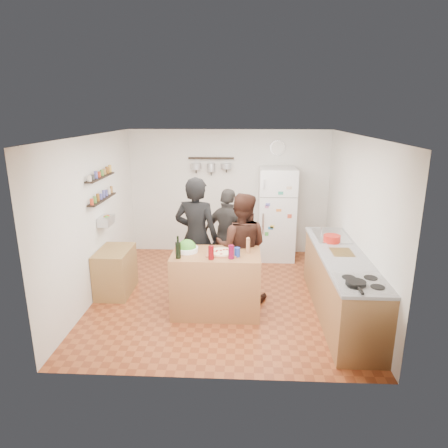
# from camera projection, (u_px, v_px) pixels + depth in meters

# --- Properties ---
(room_shell) EXTENTS (4.20, 4.20, 4.20)m
(room_shell) POSITION_uv_depth(u_px,v_px,m) (225.00, 213.00, 6.45)
(room_shell) COLOR brown
(room_shell) RESTS_ON ground
(prep_island) EXTENTS (1.25, 0.72, 0.91)m
(prep_island) POSITION_uv_depth(u_px,v_px,m) (216.00, 283.00, 5.75)
(prep_island) COLOR #935836
(prep_island) RESTS_ON floor
(pizza_board) EXTENTS (0.42, 0.34, 0.02)m
(pizza_board) POSITION_uv_depth(u_px,v_px,m) (222.00, 253.00, 5.60)
(pizza_board) COLOR brown
(pizza_board) RESTS_ON prep_island
(pizza) EXTENTS (0.34, 0.34, 0.02)m
(pizza) POSITION_uv_depth(u_px,v_px,m) (222.00, 252.00, 5.59)
(pizza) COLOR beige
(pizza) RESTS_ON pizza_board
(salad_bowl) EXTENTS (0.32, 0.32, 0.06)m
(salad_bowl) POSITION_uv_depth(u_px,v_px,m) (187.00, 249.00, 5.69)
(salad_bowl) COLOR white
(salad_bowl) RESTS_ON prep_island
(wine_bottle) EXTENTS (0.07, 0.07, 0.23)m
(wine_bottle) POSITION_uv_depth(u_px,v_px,m) (178.00, 250.00, 5.41)
(wine_bottle) COLOR black
(wine_bottle) RESTS_ON prep_island
(wine_glass_near) EXTENTS (0.08, 0.08, 0.19)m
(wine_glass_near) POSITION_uv_depth(u_px,v_px,m) (211.00, 253.00, 5.37)
(wine_glass_near) COLOR #5E080C
(wine_glass_near) RESTS_ON prep_island
(wine_glass_far) EXTENTS (0.08, 0.08, 0.19)m
(wine_glass_far) POSITION_uv_depth(u_px,v_px,m) (231.00, 252.00, 5.40)
(wine_glass_far) COLOR #5F0825
(wine_glass_far) RESTS_ON prep_island
(pepper_mill) EXTENTS (0.06, 0.06, 0.18)m
(pepper_mill) POSITION_uv_depth(u_px,v_px,m) (248.00, 246.00, 5.63)
(pepper_mill) COLOR #A26A44
(pepper_mill) RESTS_ON prep_island
(salt_canister) EXTENTS (0.08, 0.08, 0.13)m
(salt_canister) POSITION_uv_depth(u_px,v_px,m) (237.00, 252.00, 5.48)
(salt_canister) COLOR navy
(salt_canister) RESTS_ON prep_island
(person_left) EXTENTS (0.77, 0.59, 1.90)m
(person_left) POSITION_uv_depth(u_px,v_px,m) (196.00, 237.00, 6.21)
(person_left) COLOR black
(person_left) RESTS_ON floor
(person_center) EXTENTS (0.89, 0.74, 1.68)m
(person_center) POSITION_uv_depth(u_px,v_px,m) (241.00, 247.00, 6.07)
(person_center) COLOR black
(person_center) RESTS_ON floor
(person_back) EXTENTS (1.03, 0.75, 1.62)m
(person_back) POSITION_uv_depth(u_px,v_px,m) (228.00, 236.00, 6.71)
(person_back) COLOR #2B2826
(person_back) RESTS_ON floor
(counter_run) EXTENTS (0.63, 2.63, 0.90)m
(counter_run) POSITION_uv_depth(u_px,v_px,m) (341.00, 285.00, 5.68)
(counter_run) COLOR #9E7042
(counter_run) RESTS_ON floor
(stove_top) EXTENTS (0.60, 0.62, 0.02)m
(stove_top) POSITION_uv_depth(u_px,v_px,m) (363.00, 283.00, 4.65)
(stove_top) COLOR white
(stove_top) RESTS_ON counter_run
(skillet) EXTENTS (0.23, 0.23, 0.04)m
(skillet) POSITION_uv_depth(u_px,v_px,m) (356.00, 283.00, 4.57)
(skillet) COLOR black
(skillet) RESTS_ON stove_top
(sink) EXTENTS (0.50, 0.80, 0.03)m
(sink) POSITION_uv_depth(u_px,v_px,m) (331.00, 236.00, 6.37)
(sink) COLOR silver
(sink) RESTS_ON counter_run
(cutting_board) EXTENTS (0.30, 0.40, 0.02)m
(cutting_board) POSITION_uv_depth(u_px,v_px,m) (342.00, 253.00, 5.64)
(cutting_board) COLOR olive
(cutting_board) RESTS_ON counter_run
(red_bowl) EXTENTS (0.26, 0.26, 0.11)m
(red_bowl) POSITION_uv_depth(u_px,v_px,m) (332.00, 239.00, 6.06)
(red_bowl) COLOR red
(red_bowl) RESTS_ON counter_run
(fridge) EXTENTS (0.70, 0.68, 1.80)m
(fridge) POSITION_uv_depth(u_px,v_px,m) (277.00, 214.00, 7.81)
(fridge) COLOR white
(fridge) RESTS_ON floor
(wall_clock) EXTENTS (0.30, 0.03, 0.30)m
(wall_clock) POSITION_uv_depth(u_px,v_px,m) (278.00, 148.00, 7.78)
(wall_clock) COLOR silver
(wall_clock) RESTS_ON back_wall
(spice_shelf_lower) EXTENTS (0.12, 1.00, 0.02)m
(spice_shelf_lower) POSITION_uv_depth(u_px,v_px,m) (102.00, 199.00, 6.29)
(spice_shelf_lower) COLOR black
(spice_shelf_lower) RESTS_ON left_wall
(spice_shelf_upper) EXTENTS (0.12, 1.00, 0.02)m
(spice_shelf_upper) POSITION_uv_depth(u_px,v_px,m) (100.00, 177.00, 6.20)
(spice_shelf_upper) COLOR black
(spice_shelf_upper) RESTS_ON left_wall
(produce_basket) EXTENTS (0.18, 0.35, 0.14)m
(produce_basket) POSITION_uv_depth(u_px,v_px,m) (106.00, 221.00, 6.39)
(produce_basket) COLOR silver
(produce_basket) RESTS_ON left_wall
(side_table) EXTENTS (0.50, 0.80, 0.73)m
(side_table) POSITION_uv_depth(u_px,v_px,m) (115.00, 271.00, 6.40)
(side_table) COLOR olive
(side_table) RESTS_ON floor
(pot_rack) EXTENTS (0.90, 0.04, 0.04)m
(pot_rack) POSITION_uv_depth(u_px,v_px,m) (211.00, 158.00, 7.82)
(pot_rack) COLOR black
(pot_rack) RESTS_ON back_wall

